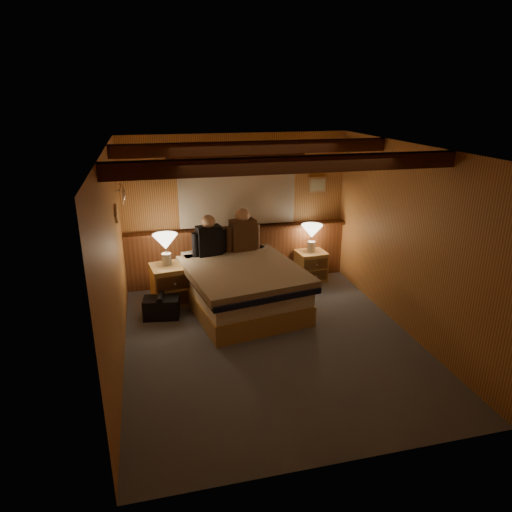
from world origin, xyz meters
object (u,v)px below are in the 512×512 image
object	(u,v)px
bed	(241,286)
duffel_bag	(161,307)
person_left	(209,239)
person_right	(243,233)
nightstand_right	(311,266)
lamp_right	(312,233)
lamp_left	(166,244)
nightstand_left	(171,285)

from	to	relation	value
bed	duffel_bag	distance (m)	1.17
person_left	person_right	world-z (taller)	person_right
nightstand_right	person_left	xyz separation A→B (m)	(-1.71, -0.18, 0.66)
bed	lamp_right	size ratio (longest dim) A/B	4.76
lamp_left	duffel_bag	bearing A→B (deg)	-106.10
person_right	duffel_bag	size ratio (longest dim) A/B	1.31
person_right	person_left	bearing A→B (deg)	-177.93
nightstand_right	person_right	xyz separation A→B (m)	(-1.17, -0.06, 0.68)
lamp_left	person_left	world-z (taller)	person_left
nightstand_left	lamp_left	size ratio (longest dim) A/B	1.33
nightstand_left	person_right	xyz separation A→B (m)	(1.15, 0.30, 0.63)
lamp_left	person_left	bearing A→B (deg)	12.72
lamp_right	person_right	xyz separation A→B (m)	(-1.17, -0.09, 0.11)
lamp_right	person_left	world-z (taller)	person_left
nightstand_left	duffel_bag	size ratio (longest dim) A/B	1.18
person_left	duffel_bag	world-z (taller)	person_left
nightstand_left	lamp_right	distance (m)	2.41
bed	nightstand_left	world-z (taller)	bed
person_right	duffel_bag	xyz separation A→B (m)	(-1.32, -0.72, -0.78)
lamp_right	person_left	bearing A→B (deg)	-173.41
lamp_left	person_right	bearing A→B (deg)	12.22
nightstand_right	lamp_left	bearing A→B (deg)	-176.53
person_right	bed	bearing A→B (deg)	-113.70
bed	lamp_right	xyz separation A→B (m)	(1.34, 0.77, 0.48)
lamp_right	person_left	size ratio (longest dim) A/B	0.70
bed	lamp_left	world-z (taller)	lamp_left
nightstand_right	person_left	distance (m)	1.85
nightstand_left	person_right	distance (m)	1.35
nightstand_right	lamp_right	bearing A→B (deg)	93.06
bed	person_right	world-z (taller)	person_right
person_right	lamp_left	bearing A→B (deg)	-177.32
nightstand_left	lamp_left	xyz separation A→B (m)	(-0.04, 0.04, 0.63)
nightstand_left	lamp_right	size ratio (longest dim) A/B	1.36
lamp_right	duffel_bag	bearing A→B (deg)	-162.11
bed	duffel_bag	world-z (taller)	bed
bed	duffel_bag	xyz separation A→B (m)	(-1.15, -0.03, -0.19)
lamp_left	person_right	xyz separation A→B (m)	(1.19, 0.26, 0.00)
duffel_bag	person_left	bearing A→B (deg)	46.29
lamp_right	person_right	world-z (taller)	person_right
person_right	duffel_bag	bearing A→B (deg)	-161.06
nightstand_left	nightstand_right	xyz separation A→B (m)	(2.32, 0.37, -0.05)
duffel_bag	nightstand_right	bearing A→B (deg)	25.81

